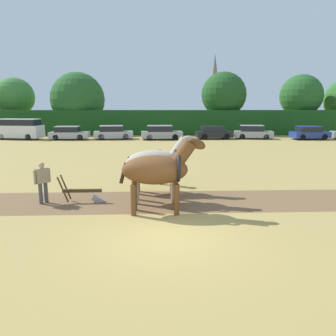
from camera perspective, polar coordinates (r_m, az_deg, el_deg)
name	(u,v)px	position (r m, az deg, el deg)	size (l,w,h in m)	color
ground_plane	(166,237)	(9.25, -0.29, -11.87)	(240.00, 240.00, 0.00)	#A88E4C
plowed_furrow_strip	(25,203)	(13.38, -23.62, -5.59)	(32.34, 2.93, 0.01)	brown
hedgerow	(164,123)	(41.10, -0.61, 7.91)	(62.51, 1.29, 3.08)	#194719
tree_left	(15,97)	(49.23, -25.12, 11.13)	(5.10, 5.10, 7.32)	brown
tree_center_left	(78,99)	(45.11, -15.44, 11.44)	(6.97, 6.97, 7.90)	#4C3823
tree_center	(224,95)	(43.82, 9.68, 12.47)	(5.78, 5.78, 7.91)	#423323
tree_center_right	(301,96)	(47.17, 22.18, 11.56)	(5.49, 5.49, 7.64)	#4C3823
church_spire	(214,86)	(78.07, 8.07, 13.90)	(2.36, 2.36, 15.33)	gray
draft_horse_lead_left	(158,170)	(10.85, -1.67, -0.27)	(2.92, 1.09, 2.61)	brown
draft_horse_lead_right	(158,163)	(12.13, -1.77, 0.89)	(2.85, 1.08, 2.57)	#B2A38E
draft_horse_trail_left	(158,163)	(13.45, -1.77, 0.85)	(2.94, 0.93, 2.33)	brown
plow	(86,194)	(12.65, -14.13, -4.41)	(1.68, 0.47, 1.13)	#4C331E
farmer_at_plow	(42,180)	(12.86, -21.03, -1.97)	(0.47, 0.48, 1.55)	#4C4C4C
farmer_beside_team	(159,164)	(14.98, -1.49, 0.67)	(0.49, 0.47, 1.62)	#38332D
parked_van	(19,129)	(39.31, -24.55, 6.22)	(5.30, 2.67, 2.21)	silver
parked_car_left	(69,133)	(36.95, -16.88, 5.83)	(4.15, 1.93, 1.44)	#A8A8B2
parked_car_center_left	(113,133)	(36.31, -9.59, 6.10)	(4.38, 2.41, 1.49)	#A8A8B2
parked_car_center	(161,133)	(35.51, -1.21, 6.16)	(4.52, 2.18, 1.52)	#9E9EA8
parked_car_center_right	(213,133)	(36.50, 7.91, 6.12)	(4.09, 2.09, 1.42)	black
parked_car_right	(253,132)	(37.50, 14.55, 6.04)	(4.29, 2.27, 1.49)	#9E9EA8
parked_car_far_right	(309,133)	(38.76, 23.40, 5.62)	(4.07, 2.14, 1.44)	navy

